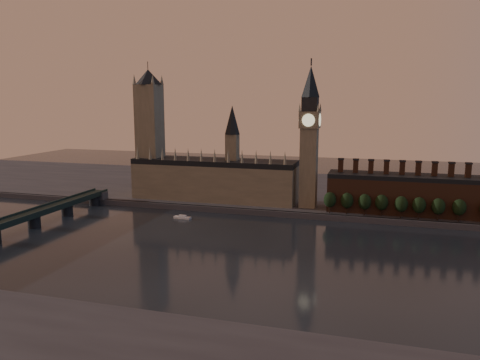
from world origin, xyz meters
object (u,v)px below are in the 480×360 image
(big_ben, at_px, (309,135))
(westminster_bridge, at_px, (11,224))
(victoria_tower, at_px, (150,129))
(river_boat, at_px, (182,217))

(big_ben, xyz_separation_m, westminster_bridge, (-165.00, -112.70, -49.39))
(victoria_tower, bearing_deg, big_ben, -2.20)
(victoria_tower, height_order, westminster_bridge, victoria_tower)
(westminster_bridge, distance_m, river_boat, 108.04)
(westminster_bridge, relative_size, river_boat, 16.01)
(victoria_tower, height_order, river_boat, victoria_tower)
(big_ben, bearing_deg, westminster_bridge, -145.67)
(westminster_bridge, xyz_separation_m, river_boat, (83.59, 68.14, -6.50))
(westminster_bridge, bearing_deg, victoria_tower, 73.44)
(big_ben, bearing_deg, victoria_tower, 177.80)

